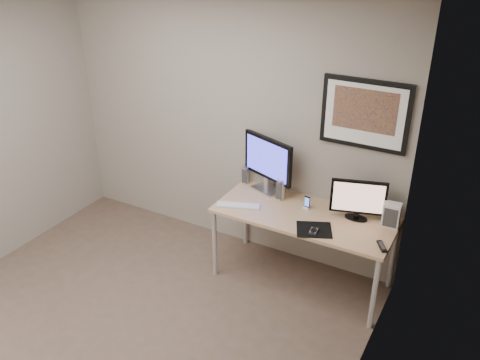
{
  "coord_description": "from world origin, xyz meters",
  "views": [
    {
      "loc": [
        2.38,
        -2.35,
        3.03
      ],
      "look_at": [
        0.48,
        1.1,
        1.05
      ],
      "focal_mm": 38.0,
      "sensor_mm": 36.0,
      "label": 1
    }
  ],
  "objects_px": {
    "speaker_left": "(245,175)",
    "phone_dock": "(307,202)",
    "desk": "(304,220)",
    "fan_unit": "(391,215)",
    "keyboard": "(238,205)",
    "monitor_tv": "(358,199)",
    "speaker_right": "(281,189)",
    "framed_art": "(365,114)",
    "monitor_large": "(268,162)"
  },
  "relations": [
    {
      "from": "monitor_tv",
      "to": "speaker_left",
      "type": "height_order",
      "value": "monitor_tv"
    },
    {
      "from": "monitor_large",
      "to": "monitor_tv",
      "type": "relative_size",
      "value": 1.24
    },
    {
      "from": "desk",
      "to": "speaker_right",
      "type": "relative_size",
      "value": 7.89
    },
    {
      "from": "speaker_right",
      "to": "keyboard",
      "type": "distance_m",
      "value": 0.43
    },
    {
      "from": "desk",
      "to": "phone_dock",
      "type": "height_order",
      "value": "phone_dock"
    },
    {
      "from": "framed_art",
      "to": "speaker_right",
      "type": "relative_size",
      "value": 3.7
    },
    {
      "from": "desk",
      "to": "monitor_tv",
      "type": "height_order",
      "value": "monitor_tv"
    },
    {
      "from": "monitor_tv",
      "to": "speaker_left",
      "type": "distance_m",
      "value": 1.2
    },
    {
      "from": "desk",
      "to": "speaker_left",
      "type": "bearing_deg",
      "value": 159.45
    },
    {
      "from": "monitor_large",
      "to": "keyboard",
      "type": "relative_size",
      "value": 1.41
    },
    {
      "from": "desk",
      "to": "framed_art",
      "type": "xyz_separation_m",
      "value": [
        0.35,
        0.33,
        0.96
      ]
    },
    {
      "from": "speaker_left",
      "to": "speaker_right",
      "type": "height_order",
      "value": "speaker_right"
    },
    {
      "from": "framed_art",
      "to": "speaker_right",
      "type": "height_order",
      "value": "framed_art"
    },
    {
      "from": "speaker_right",
      "to": "keyboard",
      "type": "xyz_separation_m",
      "value": [
        -0.28,
        -0.31,
        -0.09
      ]
    },
    {
      "from": "keyboard",
      "to": "monitor_large",
      "type": "bearing_deg",
      "value": 56.51
    },
    {
      "from": "monitor_tv",
      "to": "speaker_right",
      "type": "height_order",
      "value": "monitor_tv"
    },
    {
      "from": "monitor_tv",
      "to": "fan_unit",
      "type": "height_order",
      "value": "monitor_tv"
    },
    {
      "from": "speaker_right",
      "to": "fan_unit",
      "type": "height_order",
      "value": "fan_unit"
    },
    {
      "from": "framed_art",
      "to": "keyboard",
      "type": "relative_size",
      "value": 1.84
    },
    {
      "from": "desk",
      "to": "fan_unit",
      "type": "bearing_deg",
      "value": 12.37
    },
    {
      "from": "phone_dock",
      "to": "fan_unit",
      "type": "bearing_deg",
      "value": 12.61
    },
    {
      "from": "monitor_large",
      "to": "speaker_right",
      "type": "distance_m",
      "value": 0.29
    },
    {
      "from": "desk",
      "to": "fan_unit",
      "type": "height_order",
      "value": "fan_unit"
    },
    {
      "from": "fan_unit",
      "to": "monitor_large",
      "type": "bearing_deg",
      "value": 172.2
    },
    {
      "from": "framed_art",
      "to": "phone_dock",
      "type": "height_order",
      "value": "framed_art"
    },
    {
      "from": "monitor_large",
      "to": "fan_unit",
      "type": "xyz_separation_m",
      "value": [
        1.21,
        -0.08,
        -0.19
      ]
    },
    {
      "from": "speaker_left",
      "to": "keyboard",
      "type": "relative_size",
      "value": 0.41
    },
    {
      "from": "speaker_right",
      "to": "phone_dock",
      "type": "relative_size",
      "value": 1.67
    },
    {
      "from": "monitor_large",
      "to": "fan_unit",
      "type": "relative_size",
      "value": 2.63
    },
    {
      "from": "monitor_tv",
      "to": "speaker_left",
      "type": "relative_size",
      "value": 2.77
    },
    {
      "from": "monitor_tv",
      "to": "keyboard",
      "type": "relative_size",
      "value": 1.14
    },
    {
      "from": "speaker_left",
      "to": "fan_unit",
      "type": "xyz_separation_m",
      "value": [
        1.48,
        -0.13,
        0.03
      ]
    },
    {
      "from": "monitor_large",
      "to": "keyboard",
      "type": "height_order",
      "value": "monitor_large"
    },
    {
      "from": "monitor_tv",
      "to": "speaker_right",
      "type": "distance_m",
      "value": 0.74
    },
    {
      "from": "framed_art",
      "to": "fan_unit",
      "type": "relative_size",
      "value": 3.43
    },
    {
      "from": "framed_art",
      "to": "speaker_left",
      "type": "height_order",
      "value": "framed_art"
    },
    {
      "from": "monitor_large",
      "to": "monitor_tv",
      "type": "distance_m",
      "value": 0.93
    },
    {
      "from": "speaker_right",
      "to": "keyboard",
      "type": "relative_size",
      "value": 0.5
    },
    {
      "from": "desk",
      "to": "keyboard",
      "type": "relative_size",
      "value": 3.92
    },
    {
      "from": "framed_art",
      "to": "monitor_large",
      "type": "distance_m",
      "value": 1.03
    },
    {
      "from": "desk",
      "to": "speaker_right",
      "type": "xyz_separation_m",
      "value": [
        -0.3,
        0.15,
        0.17
      ]
    },
    {
      "from": "framed_art",
      "to": "monitor_large",
      "type": "bearing_deg",
      "value": -173.67
    },
    {
      "from": "speaker_right",
      "to": "fan_unit",
      "type": "bearing_deg",
      "value": 3.41
    },
    {
      "from": "speaker_left",
      "to": "phone_dock",
      "type": "distance_m",
      "value": 0.76
    },
    {
      "from": "keyboard",
      "to": "fan_unit",
      "type": "height_order",
      "value": "fan_unit"
    },
    {
      "from": "fan_unit",
      "to": "phone_dock",
      "type": "bearing_deg",
      "value": -179.61
    },
    {
      "from": "monitor_tv",
      "to": "phone_dock",
      "type": "relative_size",
      "value": 3.82
    },
    {
      "from": "desk",
      "to": "speaker_right",
      "type": "height_order",
      "value": "speaker_right"
    },
    {
      "from": "phone_dock",
      "to": "fan_unit",
      "type": "xyz_separation_m",
      "value": [
        0.74,
        0.06,
        0.05
      ]
    },
    {
      "from": "framed_art",
      "to": "monitor_large",
      "type": "xyz_separation_m",
      "value": [
        -0.84,
        -0.09,
        -0.59
      ]
    }
  ]
}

